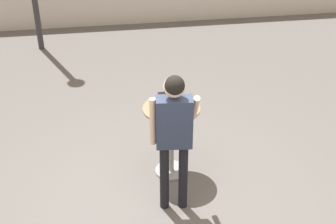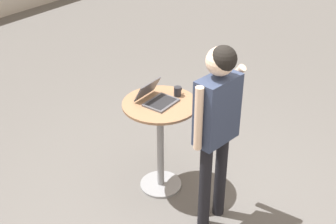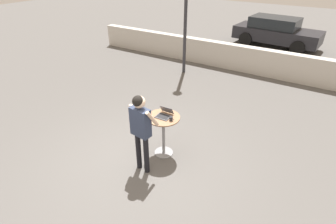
{
  "view_description": "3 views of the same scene",
  "coord_description": "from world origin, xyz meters",
  "px_view_note": "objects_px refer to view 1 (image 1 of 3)",
  "views": [
    {
      "loc": [
        -0.57,
        -4.42,
        3.93
      ],
      "look_at": [
        0.22,
        0.47,
        0.99
      ],
      "focal_mm": 50.0,
      "sensor_mm": 36.0,
      "label": 1
    },
    {
      "loc": [
        -2.69,
        -1.88,
        3.18
      ],
      "look_at": [
        0.29,
        0.47,
        0.92
      ],
      "focal_mm": 50.0,
      "sensor_mm": 36.0,
      "label": 2
    },
    {
      "loc": [
        2.89,
        -3.45,
        3.96
      ],
      "look_at": [
        0.45,
        0.47,
        1.22
      ],
      "focal_mm": 28.0,
      "sensor_mm": 36.0,
      "label": 3
    }
  ],
  "objects_px": {
    "coffee_mug": "(189,105)",
    "standing_person": "(174,127)",
    "cafe_table": "(171,129)",
    "laptop": "(171,103)"
  },
  "relations": [
    {
      "from": "cafe_table",
      "to": "standing_person",
      "type": "xyz_separation_m",
      "value": [
        -0.09,
        -0.69,
        0.47
      ]
    },
    {
      "from": "cafe_table",
      "to": "standing_person",
      "type": "bearing_deg",
      "value": -97.15
    },
    {
      "from": "cafe_table",
      "to": "coffee_mug",
      "type": "height_order",
      "value": "coffee_mug"
    },
    {
      "from": "laptop",
      "to": "coffee_mug",
      "type": "relative_size",
      "value": 3.18
    },
    {
      "from": "coffee_mug",
      "to": "standing_person",
      "type": "distance_m",
      "value": 0.72
    },
    {
      "from": "cafe_table",
      "to": "coffee_mug",
      "type": "distance_m",
      "value": 0.43
    },
    {
      "from": "cafe_table",
      "to": "laptop",
      "type": "xyz_separation_m",
      "value": [
        -0.0,
        0.04,
        0.36
      ]
    },
    {
      "from": "laptop",
      "to": "coffee_mug",
      "type": "bearing_deg",
      "value": -20.3
    },
    {
      "from": "standing_person",
      "to": "laptop",
      "type": "bearing_deg",
      "value": 83.38
    },
    {
      "from": "cafe_table",
      "to": "standing_person",
      "type": "height_order",
      "value": "standing_person"
    }
  ]
}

